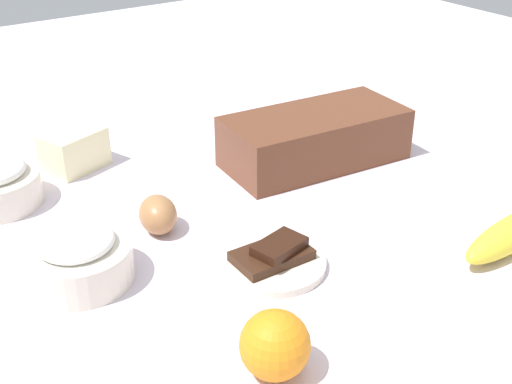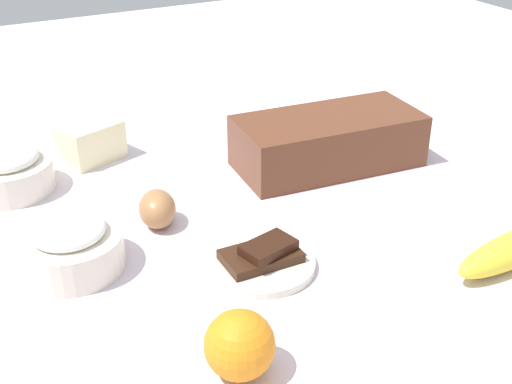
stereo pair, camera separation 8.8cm
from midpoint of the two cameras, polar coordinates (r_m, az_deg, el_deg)
The scene contains 8 objects.
ground_plane at distance 0.91m, azimuth 2.79°, elevation -2.85°, with size 2.40×2.40×0.02m, color silver.
loaf_pan at distance 1.04m, azimuth 8.55°, elevation 4.31°, with size 0.29×0.15×0.08m.
flour_bowl at distance 1.01m, azimuth -17.94°, elevation 1.72°, with size 0.13×0.13×0.07m.
sugar_bowl at distance 0.81m, azimuth -12.45°, elevation -4.51°, with size 0.12×0.12×0.07m.
orange_fruit at distance 0.65m, azimuth 2.61°, elevation -12.94°, with size 0.07×0.07×0.07m, color orange.
butter_block at distance 1.07m, azimuth -11.51°, elevation 4.14°, with size 0.09×0.06×0.06m, color #F4EDB2.
egg_near_butter at distance 0.88m, azimuth -5.52°, elevation -1.51°, with size 0.05×0.05×0.06m, color #A77144.
chocolate_plate at distance 0.80m, azimuth 3.65°, elevation -5.86°, with size 0.13×0.13×0.03m.
Camera 2 is at (-0.36, -0.69, 0.46)m, focal length 47.32 mm.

